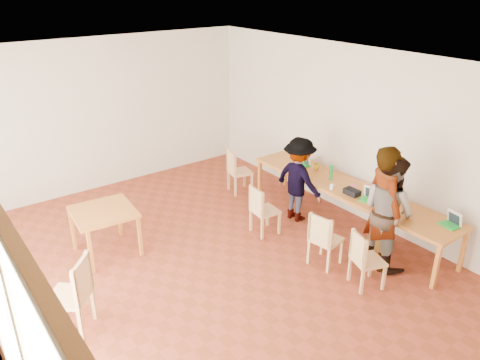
# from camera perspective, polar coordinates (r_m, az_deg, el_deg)

# --- Properties ---
(ground) EXTENTS (8.00, 8.00, 0.00)m
(ground) POSITION_cam_1_polar(r_m,az_deg,el_deg) (7.09, -2.29, -11.09)
(ground) COLOR brown
(ground) RESTS_ON ground
(wall_back) EXTENTS (6.00, 0.10, 3.00)m
(wall_back) POSITION_cam_1_polar(r_m,az_deg,el_deg) (9.74, -16.03, 7.71)
(wall_back) COLOR beige
(wall_back) RESTS_ON ground
(wall_right) EXTENTS (0.10, 8.00, 3.00)m
(wall_right) POSITION_cam_1_polar(r_m,az_deg,el_deg) (8.29, 14.94, 5.07)
(wall_right) COLOR beige
(wall_right) RESTS_ON ground
(ceiling) EXTENTS (6.00, 8.00, 0.04)m
(ceiling) POSITION_cam_1_polar(r_m,az_deg,el_deg) (5.90, -2.78, 13.70)
(ceiling) COLOR white
(ceiling) RESTS_ON wall_back
(communal_table) EXTENTS (0.80, 4.00, 0.75)m
(communal_table) POSITION_cam_1_polar(r_m,az_deg,el_deg) (8.12, 12.99, -1.20)
(communal_table) COLOR orange
(communal_table) RESTS_ON ground
(side_table) EXTENTS (0.90, 0.90, 0.75)m
(side_table) POSITION_cam_1_polar(r_m,az_deg,el_deg) (7.48, -16.30, -4.13)
(side_table) COLOR orange
(side_table) RESTS_ON ground
(chair_near) EXTENTS (0.51, 0.51, 0.45)m
(chair_near) POSITION_cam_1_polar(r_m,az_deg,el_deg) (6.72, 14.79, -8.78)
(chair_near) COLOR #DCB46E
(chair_near) RESTS_ON ground
(chair_mid) EXTENTS (0.47, 0.47, 0.47)m
(chair_mid) POSITION_cam_1_polar(r_m,az_deg,el_deg) (7.03, 10.10, -6.60)
(chair_mid) COLOR #DCB46E
(chair_mid) RESTS_ON ground
(chair_far) EXTENTS (0.44, 0.44, 0.46)m
(chair_far) POSITION_cam_1_polar(r_m,az_deg,el_deg) (7.77, 2.55, -3.16)
(chair_far) COLOR #DCB46E
(chair_far) RESTS_ON ground
(chair_empty) EXTENTS (0.50, 0.50, 0.47)m
(chair_empty) POSITION_cam_1_polar(r_m,az_deg,el_deg) (9.26, -0.53, 1.59)
(chair_empty) COLOR #DCB46E
(chair_empty) RESTS_ON ground
(chair_spare) EXTENTS (0.66, 0.66, 0.54)m
(chair_spare) POSITION_cam_1_polar(r_m,az_deg,el_deg) (6.06, -19.42, -12.30)
(chair_spare) COLOR #DCB46E
(chair_spare) RESTS_ON ground
(person_near) EXTENTS (0.68, 0.81, 1.90)m
(person_near) POSITION_cam_1_polar(r_m,az_deg,el_deg) (7.10, 17.09, -3.26)
(person_near) COLOR gray
(person_near) RESTS_ON ground
(person_mid) EXTENTS (0.82, 0.97, 1.75)m
(person_mid) POSITION_cam_1_polar(r_m,az_deg,el_deg) (7.20, 17.61, -3.62)
(person_mid) COLOR gray
(person_mid) RESTS_ON ground
(person_far) EXTENTS (0.64, 1.03, 1.53)m
(person_far) POSITION_cam_1_polar(r_m,az_deg,el_deg) (8.23, 7.17, 0.07)
(person_far) COLOR gray
(person_far) RESTS_ON ground
(laptop_near) EXTENTS (0.25, 0.28, 0.21)m
(laptop_near) POSITION_cam_1_polar(r_m,az_deg,el_deg) (7.36, 24.42, -4.67)
(laptop_near) COLOR green
(laptop_near) RESTS_ON communal_table
(laptop_mid) EXTENTS (0.29, 0.31, 0.22)m
(laptop_mid) POSITION_cam_1_polar(r_m,az_deg,el_deg) (7.72, 15.57, -1.95)
(laptop_mid) COLOR green
(laptop_mid) RESTS_ON communal_table
(laptop_far) EXTENTS (0.24, 0.26, 0.20)m
(laptop_far) POSITION_cam_1_polar(r_m,az_deg,el_deg) (8.88, 7.88, 2.13)
(laptop_far) COLOR green
(laptop_far) RESTS_ON communal_table
(yellow_mug) EXTENTS (0.16, 0.16, 0.11)m
(yellow_mug) POSITION_cam_1_polar(r_m,az_deg,el_deg) (8.72, 9.24, 1.63)
(yellow_mug) COLOR gold
(yellow_mug) RESTS_ON communal_table
(green_bottle) EXTENTS (0.07, 0.07, 0.28)m
(green_bottle) POSITION_cam_1_polar(r_m,az_deg,el_deg) (8.29, 11.04, 0.91)
(green_bottle) COLOR #197D34
(green_bottle) RESTS_ON communal_table
(clear_glass) EXTENTS (0.07, 0.07, 0.09)m
(clear_glass) POSITION_cam_1_polar(r_m,az_deg,el_deg) (7.97, 11.14, -0.80)
(clear_glass) COLOR silver
(clear_glass) RESTS_ON communal_table
(condiment_cup) EXTENTS (0.08, 0.08, 0.06)m
(condiment_cup) POSITION_cam_1_polar(r_m,az_deg,el_deg) (7.68, 16.23, -2.45)
(condiment_cup) COLOR white
(condiment_cup) RESTS_ON communal_table
(pink_phone) EXTENTS (0.05, 0.10, 0.01)m
(pink_phone) POSITION_cam_1_polar(r_m,az_deg,el_deg) (8.19, 13.64, -0.62)
(pink_phone) COLOR #DE478B
(pink_phone) RESTS_ON communal_table
(black_pouch) EXTENTS (0.16, 0.26, 0.09)m
(black_pouch) POSITION_cam_1_polar(r_m,az_deg,el_deg) (7.84, 13.49, -1.43)
(black_pouch) COLOR black
(black_pouch) RESTS_ON communal_table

